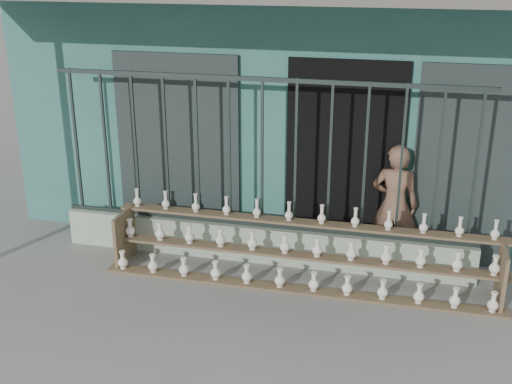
# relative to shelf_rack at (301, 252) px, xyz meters

# --- Properties ---
(ground) EXTENTS (60.00, 60.00, 0.00)m
(ground) POSITION_rel_shelf_rack_xyz_m (-0.55, -0.89, -0.36)
(ground) COLOR slate
(workshop_building) EXTENTS (7.40, 6.60, 3.21)m
(workshop_building) POSITION_rel_shelf_rack_xyz_m (-0.54, 3.34, 1.26)
(workshop_building) COLOR #31685F
(workshop_building) RESTS_ON ground
(parapet_wall) EXTENTS (5.00, 0.20, 0.45)m
(parapet_wall) POSITION_rel_shelf_rack_xyz_m (-0.55, 0.41, -0.14)
(parapet_wall) COLOR #A3B49A
(parapet_wall) RESTS_ON ground
(security_fence) EXTENTS (5.00, 0.04, 1.80)m
(security_fence) POSITION_rel_shelf_rack_xyz_m (-0.55, 0.41, 0.99)
(security_fence) COLOR #283330
(security_fence) RESTS_ON parapet_wall
(shelf_rack) EXTENTS (4.50, 0.68, 0.85)m
(shelf_rack) POSITION_rel_shelf_rack_xyz_m (0.00, 0.00, 0.00)
(shelf_rack) COLOR brown
(shelf_rack) RESTS_ON ground
(elderly_woman) EXTENTS (0.57, 0.40, 1.47)m
(elderly_woman) POSITION_rel_shelf_rack_xyz_m (0.98, 0.76, 0.38)
(elderly_woman) COLOR brown
(elderly_woman) RESTS_ON ground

